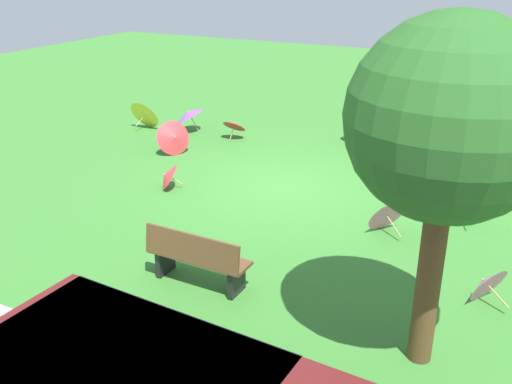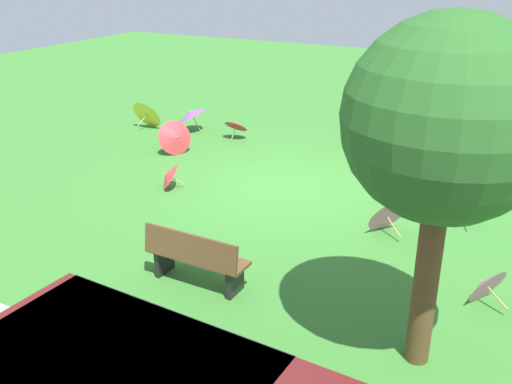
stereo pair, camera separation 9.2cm
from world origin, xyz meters
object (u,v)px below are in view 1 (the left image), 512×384
(parasol_red_0, at_px, (167,176))
(parasol_purple_0, at_px, (356,129))
(parasol_red_2, at_px, (174,138))
(parasol_red_3, at_px, (235,125))
(parasol_yellow_3, at_px, (146,113))
(parasol_pink_1, at_px, (486,283))
(shade_tree, at_px, (450,122))
(parasol_pink_0, at_px, (385,213))
(park_bench, at_px, (197,258))
(parasol_blue_0, at_px, (468,206))
(parasol_purple_1, at_px, (189,114))

(parasol_red_0, xyz_separation_m, parasol_purple_0, (-2.55, -5.04, 0.05))
(parasol_red_2, relative_size, parasol_red_3, 1.45)
(parasol_red_2, height_order, parasol_yellow_3, parasol_yellow_3)
(parasol_yellow_3, bearing_deg, parasol_pink_1, 152.42)
(shade_tree, xyz_separation_m, parasol_pink_1, (-0.56, -1.66, -2.69))
(parasol_red_2, bearing_deg, shade_tree, 144.17)
(parasol_red_0, bearing_deg, parasol_pink_0, -179.03)
(park_bench, relative_size, parasol_pink_0, 1.82)
(parasol_pink_0, xyz_separation_m, parasol_blue_0, (-1.28, -1.05, -0.03))
(parasol_purple_0, xyz_separation_m, parasol_pink_0, (-2.11, 4.96, 0.02))
(park_bench, distance_m, shade_tree, 4.21)
(parasol_red_0, xyz_separation_m, parasol_purple_1, (1.93, -3.83, 0.22))
(shade_tree, distance_m, parasol_red_2, 9.19)
(parasol_red_2, bearing_deg, park_bench, 127.39)
(parasol_purple_0, height_order, parasol_red_3, parasol_red_3)
(parasol_red_3, relative_size, parasol_blue_0, 0.94)
(parasol_red_2, relative_size, parasol_purple_1, 0.93)
(parasol_pink_0, relative_size, parasol_red_3, 1.31)
(parasol_blue_0, bearing_deg, parasol_red_0, 10.80)
(parasol_purple_0, xyz_separation_m, parasol_red_3, (3.01, 1.22, 0.04))
(shade_tree, xyz_separation_m, parasol_pink_0, (1.33, -3.26, -2.65))
(parasol_blue_0, xyz_separation_m, parasol_yellow_3, (9.15, -2.44, 0.11))
(parasol_red_0, bearing_deg, parasol_purple_1, -63.30)
(parasol_red_2, height_order, parasol_red_3, parasol_red_2)
(parasol_blue_0, relative_size, parasol_purple_1, 0.69)
(park_bench, xyz_separation_m, parasol_red_3, (3.10, -6.81, -0.08))
(parasol_purple_0, height_order, parasol_pink_0, parasol_pink_0)
(park_bench, xyz_separation_m, parasol_pink_1, (-3.91, -1.47, -0.15))
(parasol_red_0, xyz_separation_m, parasol_pink_1, (-6.55, 1.53, 0.03))
(parasol_purple_0, xyz_separation_m, parasol_yellow_3, (5.76, 1.47, 0.09))
(parasol_red_0, distance_m, parasol_purple_0, 5.65)
(parasol_red_3, distance_m, parasol_purple_1, 1.47)
(park_bench, bearing_deg, parasol_blue_0, -128.63)
(parasol_red_2, distance_m, parasol_yellow_3, 2.60)
(parasol_pink_1, bearing_deg, shade_tree, 71.46)
(park_bench, distance_m, parasol_red_2, 6.26)
(parasol_red_3, relative_size, parasol_yellow_3, 0.71)
(parasol_red_2, bearing_deg, parasol_blue_0, 173.20)
(parasol_pink_1, bearing_deg, parasol_yellow_3, -27.58)
(parasol_red_3, height_order, parasol_purple_1, parasol_purple_1)
(parasol_pink_0, xyz_separation_m, parasol_red_3, (5.12, -3.74, 0.02))
(parasol_blue_0, bearing_deg, parasol_yellow_3, -14.93)
(parasol_red_3, bearing_deg, parasol_pink_1, 142.67)
(parasol_purple_0, xyz_separation_m, parasol_purple_1, (4.47, 1.21, 0.17))
(parasol_purple_0, xyz_separation_m, parasol_pink_1, (-4.00, 6.57, -0.03))
(parasol_red_3, xyz_separation_m, parasol_blue_0, (-6.40, 2.69, -0.06))
(parasol_pink_0, bearing_deg, parasol_red_0, 0.97)
(parasol_purple_0, distance_m, parasol_blue_0, 5.18)
(parasol_red_0, relative_size, parasol_yellow_3, 0.79)
(parasol_pink_1, bearing_deg, parasol_pink_0, -40.34)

